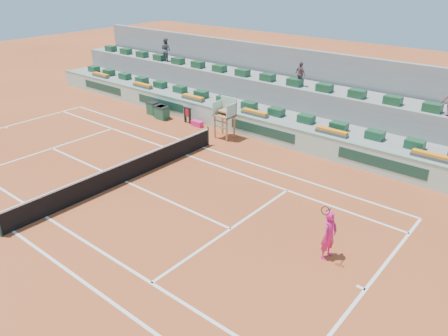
{
  "coord_description": "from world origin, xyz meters",
  "views": [
    {
      "loc": [
        15.33,
        -11.24,
        9.41
      ],
      "look_at": [
        4.0,
        2.5,
        1.0
      ],
      "focal_mm": 35.0,
      "sensor_mm": 36.0,
      "label": 1
    }
  ],
  "objects_px": {
    "umpire_chair": "(226,112)",
    "drink_cooler_a": "(162,113)",
    "tennis_player": "(329,235)",
    "player_bag": "(197,124)"
  },
  "relations": [
    {
      "from": "umpire_chair",
      "to": "drink_cooler_a",
      "type": "bearing_deg",
      "value": -179.43
    },
    {
      "from": "umpire_chair",
      "to": "tennis_player",
      "type": "height_order",
      "value": "umpire_chair"
    },
    {
      "from": "tennis_player",
      "to": "drink_cooler_a",
      "type": "bearing_deg",
      "value": 156.69
    },
    {
      "from": "player_bag",
      "to": "umpire_chair",
      "type": "xyz_separation_m",
      "value": [
        2.61,
        -0.35,
        1.37
      ]
    },
    {
      "from": "player_bag",
      "to": "tennis_player",
      "type": "distance_m",
      "value": 14.58
    },
    {
      "from": "drink_cooler_a",
      "to": "tennis_player",
      "type": "bearing_deg",
      "value": -23.31
    },
    {
      "from": "player_bag",
      "to": "drink_cooler_a",
      "type": "height_order",
      "value": "drink_cooler_a"
    },
    {
      "from": "umpire_chair",
      "to": "drink_cooler_a",
      "type": "height_order",
      "value": "umpire_chair"
    },
    {
      "from": "umpire_chair",
      "to": "drink_cooler_a",
      "type": "relative_size",
      "value": 2.86
    },
    {
      "from": "umpire_chair",
      "to": "player_bag",
      "type": "bearing_deg",
      "value": 172.38
    }
  ]
}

